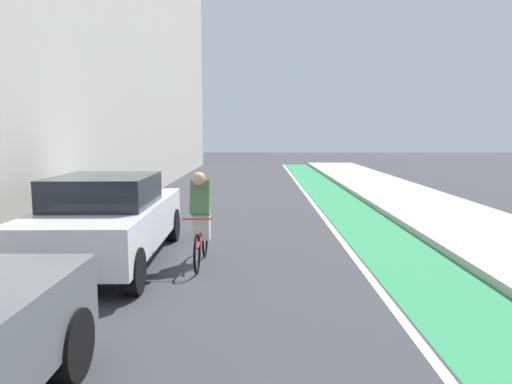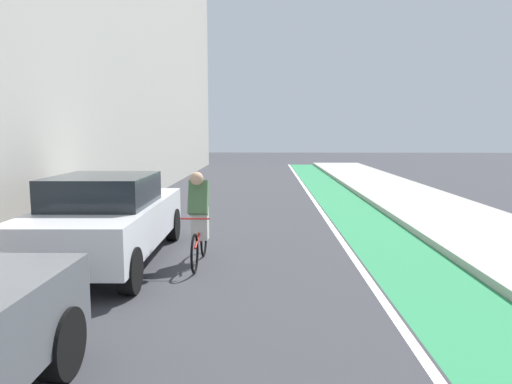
# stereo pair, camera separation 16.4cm
# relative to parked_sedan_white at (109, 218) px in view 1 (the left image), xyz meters

# --- Properties ---
(ground_plane) EXTENTS (81.51, 81.51, 0.00)m
(ground_plane) POSITION_rel_parked_sedan_white_xyz_m (2.47, 4.71, -0.78)
(ground_plane) COLOR #38383D
(bike_lane_paint) EXTENTS (1.60, 37.05, 0.00)m
(bike_lane_paint) POSITION_rel_parked_sedan_white_xyz_m (5.20, 6.71, -0.78)
(bike_lane_paint) COLOR #2D8451
(bike_lane_paint) RESTS_ON ground
(lane_divider_stripe) EXTENTS (0.12, 37.05, 0.00)m
(lane_divider_stripe) POSITION_rel_parked_sedan_white_xyz_m (4.30, 6.71, -0.78)
(lane_divider_stripe) COLOR white
(lane_divider_stripe) RESTS_ON ground
(sidewalk_right) EXTENTS (3.13, 37.05, 0.14)m
(sidewalk_right) POSITION_rel_parked_sedan_white_xyz_m (7.56, 6.71, -0.71)
(sidewalk_right) COLOR #A8A59E
(sidewalk_right) RESTS_ON ground
(parked_sedan_white) EXTENTS (1.90, 4.44, 1.53)m
(parked_sedan_white) POSITION_rel_parked_sedan_white_xyz_m (0.00, 0.00, 0.00)
(parked_sedan_white) COLOR silver
(parked_sedan_white) RESTS_ON ground
(cyclist_mid) EXTENTS (0.48, 1.69, 1.60)m
(cyclist_mid) POSITION_rel_parked_sedan_white_xyz_m (1.59, -0.07, 0.02)
(cyclist_mid) COLOR black
(cyclist_mid) RESTS_ON ground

